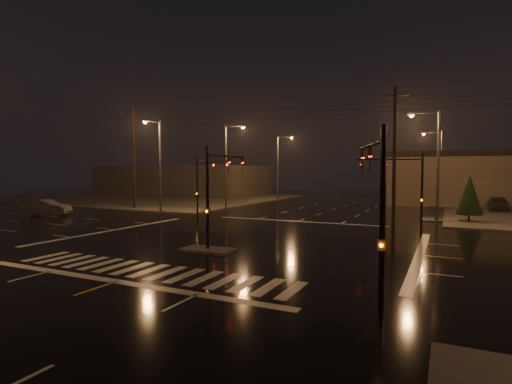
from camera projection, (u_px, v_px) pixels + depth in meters
ground at (241, 240)px, 26.42m from camera, size 140.00×140.00×0.00m
sidewalk_nw at (166, 198)px, 66.40m from camera, size 36.00×36.00×0.12m
median_island at (208, 250)px, 22.82m from camera, size 3.00×1.60×0.15m
crosswalk at (149, 271)px, 18.32m from camera, size 15.00×2.60×0.01m
stop_bar_near at (116, 281)px, 16.52m from camera, size 16.00×0.50×0.01m
stop_bar_far at (297, 221)px, 36.32m from camera, size 16.00×0.50×0.01m
commercial_block at (184, 180)px, 79.22m from camera, size 30.00×18.00×5.60m
signal_mast_median at (216, 185)px, 23.46m from camera, size 0.25×4.59×6.00m
signal_mast_ne at (408, 181)px, 31.24m from camera, size 4.84×1.86×6.00m
signal_mast_nw at (204, 179)px, 39.46m from camera, size 4.84×1.86×6.00m
signal_mast_se at (377, 198)px, 13.03m from camera, size 1.55×3.87×6.00m
streetlight_1 at (228, 161)px, 47.16m from camera, size 2.77×0.32×10.00m
streetlight_2 at (279, 163)px, 61.56m from camera, size 2.77×0.32×10.00m
streetlight_3 at (434, 157)px, 35.68m from camera, size 2.77×0.32×10.00m
streetlight_4 at (439, 162)px, 53.68m from camera, size 2.77×0.32×10.00m
streetlight_5 at (158, 160)px, 43.11m from camera, size 0.32×2.77×10.00m
utility_pole_0 at (134, 158)px, 48.22m from camera, size 2.20×0.32×12.00m
utility_pole_1 at (394, 154)px, 35.24m from camera, size 2.20×0.32×12.00m
conifer_0 at (470, 195)px, 35.52m from camera, size 2.23×2.23×4.19m
car_parked at (498, 204)px, 45.21m from camera, size 2.15×5.10×1.72m
car_crossing at (45, 207)px, 41.25m from camera, size 5.31×3.43×1.65m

